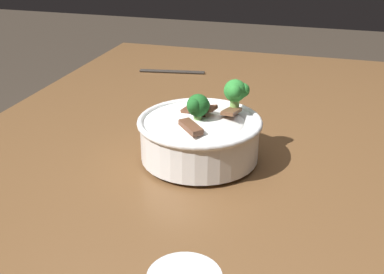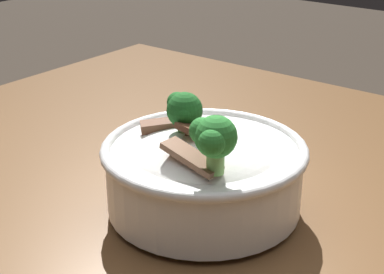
# 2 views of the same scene
# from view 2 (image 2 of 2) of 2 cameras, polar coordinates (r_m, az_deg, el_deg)

# --- Properties ---
(rice_bowl) EXTENTS (0.24, 0.24, 0.16)m
(rice_bowl) POSITION_cam_2_polar(r_m,az_deg,el_deg) (0.70, 1.14, -2.96)
(rice_bowl) COLOR white
(rice_bowl) RESTS_ON dining_table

